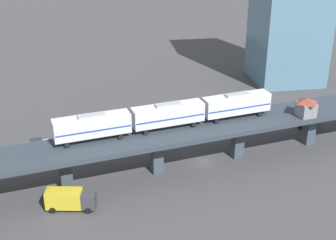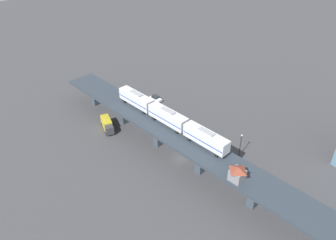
% 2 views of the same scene
% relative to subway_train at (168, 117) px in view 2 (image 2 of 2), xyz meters
% --- Properties ---
extents(ground_plane, '(400.00, 400.00, 0.00)m').
position_rel_subway_train_xyz_m(ground_plane, '(0.17, 6.18, -9.60)').
color(ground_plane, '#38383A').
extents(elevated_viaduct, '(26.58, 91.83, 7.06)m').
position_rel_subway_train_xyz_m(elevated_viaduct, '(0.20, 6.02, -3.52)').
color(elevated_viaduct, '#283039').
rests_on(elevated_viaduct, ground).
extents(subway_train, '(10.16, 37.01, 4.45)m').
position_rel_subway_train_xyz_m(subway_train, '(0.00, 0.00, 0.00)').
color(subway_train, silver).
rests_on(subway_train, elevated_viaduct).
extents(signal_hut, '(3.80, 3.80, 3.40)m').
position_rel_subway_train_xyz_m(signal_hut, '(-1.12, 24.58, -0.74)').
color(signal_hut, slate).
rests_on(signal_hut, elevated_viaduct).
extents(street_car_red, '(2.75, 4.69, 1.89)m').
position_rel_subway_train_xyz_m(street_car_red, '(-10.22, -4.10, -8.66)').
color(street_car_red, '#AD1E1E').
rests_on(street_car_red, ground).
extents(street_car_black, '(3.55, 4.74, 1.89)m').
position_rel_subway_train_xyz_m(street_car_black, '(-10.91, 30.19, -8.66)').
color(street_car_black, black).
rests_on(street_car_black, ground).
extents(street_car_white, '(2.87, 4.71, 1.89)m').
position_rel_subway_train_xyz_m(street_car_white, '(-9.70, -22.83, -8.66)').
color(street_car_white, silver).
rests_on(street_car_white, ground).
extents(delivery_truck, '(3.49, 7.48, 3.20)m').
position_rel_subway_train_xyz_m(delivery_truck, '(10.45, -16.12, -7.84)').
color(delivery_truck, '#333338').
rests_on(delivery_truck, ground).
extents(street_lamp, '(0.44, 0.44, 6.94)m').
position_rel_subway_train_xyz_m(street_lamp, '(-13.25, 13.38, -5.49)').
color(street_lamp, black).
rests_on(street_lamp, ground).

